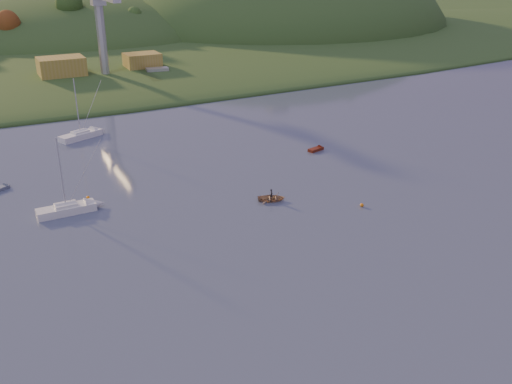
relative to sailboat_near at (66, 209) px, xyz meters
name	(u,v)px	position (x,y,z in m)	size (l,w,h in m)	color
ground	(445,371)	(21.77, -45.60, -0.69)	(500.00, 500.00, 0.00)	#383F5C
far_shore	(35,33)	(21.77, 184.40, -0.69)	(620.00, 220.00, 1.50)	#28441B
shore_slope	(65,57)	(21.77, 119.40, -0.69)	(640.00, 150.00, 7.00)	#28441B
hill_center	(70,37)	(31.77, 164.40, -0.69)	(140.00, 120.00, 36.00)	#28441B
hill_right	(278,29)	(116.77, 149.40, -0.69)	(150.00, 130.00, 60.00)	#28441B
hillside_trees	(54,48)	(21.77, 139.40, -0.69)	(280.00, 50.00, 32.00)	#254719
wharf	(116,77)	(26.77, 76.40, 0.51)	(42.00, 16.00, 2.40)	slate
shed_west	(62,67)	(13.77, 77.40, 4.11)	(11.00, 8.00, 4.80)	#A48C36
shed_east	(142,61)	(34.77, 78.40, 3.71)	(9.00, 7.00, 4.00)	#A48C36
dock_crane	(101,15)	(23.77, 72.79, 16.49)	(3.20, 28.00, 20.30)	#B7B7BC
sailboat_near	(66,209)	(0.00, 0.00, 0.00)	(7.49, 2.36, 10.34)	silver
sailboat_far	(80,135)	(8.41, 31.66, 0.03)	(8.22, 5.25, 10.98)	white
canoe	(271,198)	(25.76, -8.87, -0.30)	(2.69, 3.77, 0.78)	#A37D5A
paddler	(271,196)	(25.76, -8.87, 0.05)	(0.54, 0.35, 1.48)	black
red_tender	(318,148)	(43.38, 6.22, -0.44)	(3.60, 1.99, 1.16)	#5A1B0C
grey_dinghy	(4,187)	(-6.49, 12.79, -0.46)	(3.08, 2.48, 1.10)	slate
work_vessel	(158,76)	(36.77, 72.40, 0.53)	(13.73, 6.33, 3.41)	slate
buoy_0	(362,205)	(35.57, -16.24, -0.44)	(0.50, 0.50, 0.50)	orange
buoy_2	(88,198)	(3.48, 3.29, -0.44)	(0.50, 0.50, 0.50)	orange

